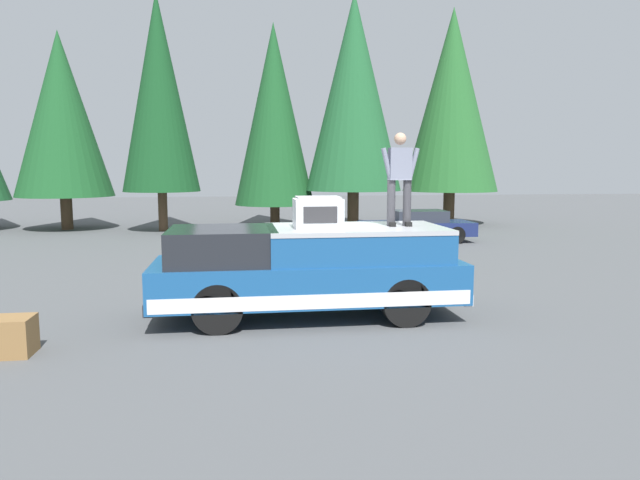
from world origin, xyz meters
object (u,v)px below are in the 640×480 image
object	(u,v)px
pickup_truck	(308,270)
compressor_unit	(318,212)
wooden_crate	(13,336)
person_on_truck_bed	(400,177)
parked_car_navy	(417,226)

from	to	relation	value
pickup_truck	compressor_unit	xyz separation A→B (m)	(-0.18, -0.16, 1.05)
compressor_unit	wooden_crate	bearing A→B (deg)	106.58
pickup_truck	person_on_truck_bed	bearing A→B (deg)	-90.51
parked_car_navy	pickup_truck	bearing A→B (deg)	152.69
compressor_unit	person_on_truck_bed	distance (m)	1.65
compressor_unit	person_on_truck_bed	world-z (taller)	person_on_truck_bed
pickup_truck	parked_car_navy	bearing A→B (deg)	-27.31
parked_car_navy	wooden_crate	bearing A→B (deg)	140.29
pickup_truck	person_on_truck_bed	world-z (taller)	person_on_truck_bed
compressor_unit	wooden_crate	world-z (taller)	compressor_unit
person_on_truck_bed	wooden_crate	size ratio (longest dim) A/B	3.02
parked_car_navy	wooden_crate	world-z (taller)	parked_car_navy
compressor_unit	wooden_crate	xyz separation A→B (m)	(-1.39, 4.67, -1.65)
compressor_unit	person_on_truck_bed	bearing A→B (deg)	-83.93
person_on_truck_bed	wooden_crate	distance (m)	6.78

